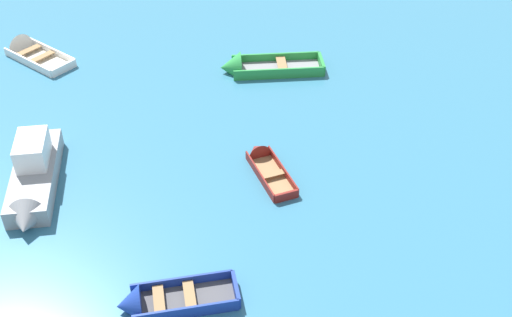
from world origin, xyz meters
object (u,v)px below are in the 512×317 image
at_px(rowboat_white_far_back, 25,50).
at_px(motor_launch_grey_midfield_right, 33,178).
at_px(rowboat_deep_blue_distant_center, 154,302).
at_px(rowboat_green_back_row_right, 250,67).
at_px(rowboat_maroon_foreground_center, 263,161).

height_order(rowboat_white_far_back, motor_launch_grey_midfield_right, motor_launch_grey_midfield_right).
xyz_separation_m(rowboat_white_far_back, motor_launch_grey_midfield_right, (4.02, -9.37, 0.34)).
xyz_separation_m(rowboat_white_far_back, rowboat_deep_blue_distant_center, (9.22, -13.97, 0.02)).
relative_size(rowboat_green_back_row_right, motor_launch_grey_midfield_right, 0.90).
bearing_deg(rowboat_green_back_row_right, rowboat_deep_blue_distant_center, -95.79).
bearing_deg(rowboat_white_far_back, rowboat_green_back_row_right, -3.69).
distance_m(rowboat_maroon_foreground_center, rowboat_deep_blue_distant_center, 7.17).
height_order(rowboat_green_back_row_right, rowboat_white_far_back, rowboat_green_back_row_right).
height_order(rowboat_green_back_row_right, rowboat_deep_blue_distant_center, rowboat_green_back_row_right).
distance_m(rowboat_green_back_row_right, rowboat_maroon_foreground_center, 6.66).
bearing_deg(rowboat_deep_blue_distant_center, rowboat_maroon_foreground_center, 69.68).
bearing_deg(motor_launch_grey_midfield_right, rowboat_white_far_back, 113.21).
relative_size(rowboat_maroon_foreground_center, rowboat_deep_blue_distant_center, 0.86).
distance_m(rowboat_maroon_foreground_center, rowboat_white_far_back, 13.77).
bearing_deg(motor_launch_grey_midfield_right, rowboat_maroon_foreground_center, 15.45).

